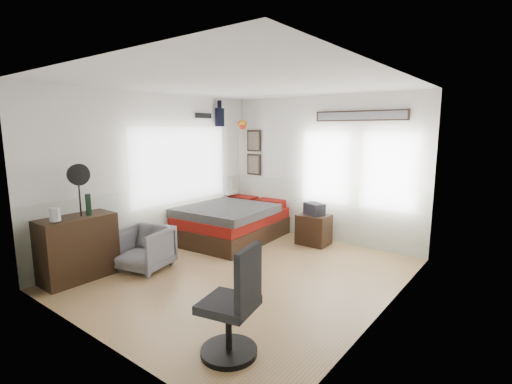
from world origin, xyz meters
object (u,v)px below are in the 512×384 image
at_px(bed, 233,222).
at_px(task_chair, 234,312).
at_px(armchair, 144,248).
at_px(nightstand, 314,229).
at_px(dresser, 78,248).

height_order(bed, task_chair, task_chair).
height_order(armchair, nightstand, armchair).
bearing_deg(dresser, nightstand, 61.65).
bearing_deg(dresser, bed, 81.08).
xyz_separation_m(dresser, armchair, (0.43, 0.78, -0.13)).
relative_size(bed, task_chair, 2.05).
bearing_deg(armchair, bed, 76.40).
height_order(nightstand, task_chair, task_chair).
distance_m(bed, dresser, 2.84).
bearing_deg(bed, task_chair, -53.28).
bearing_deg(bed, dresser, -103.42).
relative_size(dresser, nightstand, 1.81).
xyz_separation_m(bed, dresser, (-0.44, -2.80, 0.12)).
distance_m(bed, nightstand, 1.55).
bearing_deg(dresser, armchair, 61.11).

